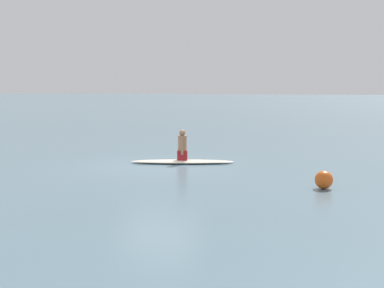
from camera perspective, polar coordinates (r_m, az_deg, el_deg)
name	(u,v)px	position (r m, az deg, el deg)	size (l,w,h in m)	color
ground_plane	(158,166)	(16.57, -3.66, -2.37)	(400.00, 400.00, 0.00)	slate
surfboard	(182,162)	(17.08, -1.05, -1.92)	(3.35, 0.70, 0.11)	silver
person_paddler	(182,146)	(17.02, -1.06, -0.24)	(0.40, 0.43, 0.99)	#A51E23
buoy_marker	(324,180)	(13.14, 14.09, -3.78)	(0.44, 0.44, 0.44)	#E55919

